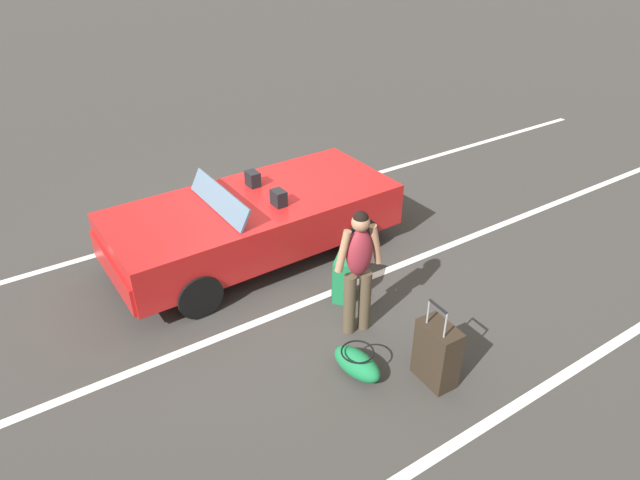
{
  "coord_description": "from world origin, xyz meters",
  "views": [
    {
      "loc": [
        3.06,
        6.41,
        4.56
      ],
      "look_at": [
        -0.35,
        1.19,
        0.75
      ],
      "focal_mm": 31.44,
      "sensor_mm": 36.0,
      "label": 1
    }
  ],
  "objects_px": {
    "convertible_car": "(242,224)",
    "suitcase_large_black": "(437,354)",
    "duffel_bag": "(357,363)",
    "traveler_person": "(359,266)",
    "suitcase_medium_bright": "(345,277)"
  },
  "relations": [
    {
      "from": "suitcase_medium_bright",
      "to": "duffel_bag",
      "type": "xyz_separation_m",
      "value": [
        0.71,
        1.25,
        -0.15
      ]
    },
    {
      "from": "suitcase_medium_bright",
      "to": "duffel_bag",
      "type": "height_order",
      "value": "suitcase_medium_bright"
    },
    {
      "from": "convertible_car",
      "to": "duffel_bag",
      "type": "height_order",
      "value": "convertible_car"
    },
    {
      "from": "convertible_car",
      "to": "duffel_bag",
      "type": "xyz_separation_m",
      "value": [
        0.0,
        2.8,
        -0.43
      ]
    },
    {
      "from": "suitcase_medium_bright",
      "to": "traveler_person",
      "type": "distance_m",
      "value": 0.92
    },
    {
      "from": "suitcase_medium_bright",
      "to": "duffel_bag",
      "type": "bearing_deg",
      "value": 108.79
    },
    {
      "from": "convertible_car",
      "to": "duffel_bag",
      "type": "distance_m",
      "value": 2.83
    },
    {
      "from": "convertible_car",
      "to": "suitcase_large_black",
      "type": "height_order",
      "value": "convertible_car"
    },
    {
      "from": "duffel_bag",
      "to": "traveler_person",
      "type": "bearing_deg",
      "value": -125.94
    },
    {
      "from": "convertible_car",
      "to": "suitcase_large_black",
      "type": "xyz_separation_m",
      "value": [
        -0.67,
        3.32,
        -0.22
      ]
    },
    {
      "from": "suitcase_medium_bright",
      "to": "traveler_person",
      "type": "height_order",
      "value": "traveler_person"
    },
    {
      "from": "convertible_car",
      "to": "traveler_person",
      "type": "bearing_deg",
      "value": 100.52
    },
    {
      "from": "convertible_car",
      "to": "traveler_person",
      "type": "height_order",
      "value": "traveler_person"
    },
    {
      "from": "suitcase_large_black",
      "to": "traveler_person",
      "type": "distance_m",
      "value": 1.3
    },
    {
      "from": "suitcase_medium_bright",
      "to": "traveler_person",
      "type": "xyz_separation_m",
      "value": [
        0.26,
        0.62,
        0.62
      ]
    }
  ]
}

